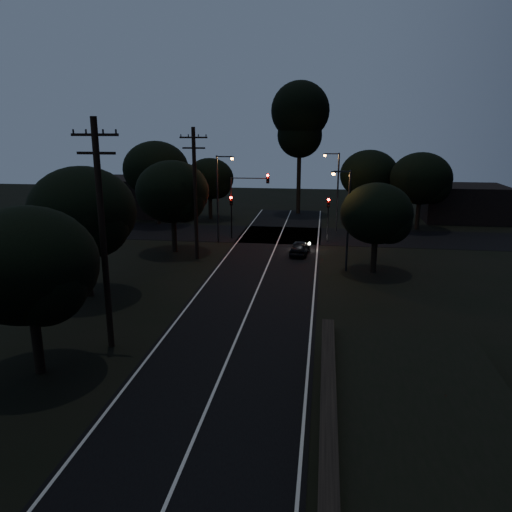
# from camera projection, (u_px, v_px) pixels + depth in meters

# --- Properties ---
(road_surface) EXTENTS (60.00, 70.00, 0.03)m
(road_surface) POSITION_uv_depth(u_px,v_px,m) (268.00, 264.00, 39.38)
(road_surface) COLOR black
(road_surface) RESTS_ON ground
(utility_pole_mid) EXTENTS (2.20, 0.30, 11.00)m
(utility_pole_mid) POSITION_uv_depth(u_px,v_px,m) (103.00, 233.00, 23.28)
(utility_pole_mid) COLOR black
(utility_pole_mid) RESTS_ON ground
(utility_pole_far) EXTENTS (2.20, 0.30, 10.50)m
(utility_pole_far) POSITION_uv_depth(u_px,v_px,m) (195.00, 192.00, 39.63)
(utility_pole_far) COLOR black
(utility_pole_far) RESTS_ON ground
(tree_left_b) EXTENTS (5.84, 5.84, 7.43)m
(tree_left_b) POSITION_uv_depth(u_px,v_px,m) (31.00, 269.00, 20.76)
(tree_left_b) COLOR black
(tree_left_b) RESTS_ON ground
(tree_left_c) EXTENTS (6.53, 6.53, 8.25)m
(tree_left_c) POSITION_uv_depth(u_px,v_px,m) (85.00, 214.00, 30.53)
(tree_left_c) COLOR black
(tree_left_c) RESTS_ON ground
(tree_left_d) EXTENTS (6.17, 6.17, 7.83)m
(tree_left_d) POSITION_uv_depth(u_px,v_px,m) (174.00, 193.00, 41.84)
(tree_left_d) COLOR black
(tree_left_d) RESTS_ON ground
(tree_far_nw) EXTENTS (5.54, 5.54, 7.01)m
(tree_far_nw) POSITION_uv_depth(u_px,v_px,m) (211.00, 180.00, 57.38)
(tree_far_nw) COLOR black
(tree_far_nw) RESTS_ON ground
(tree_far_w) EXTENTS (7.08, 7.08, 9.03)m
(tree_far_w) POSITION_uv_depth(u_px,v_px,m) (158.00, 171.00, 53.84)
(tree_far_w) COLOR black
(tree_far_w) RESTS_ON ground
(tree_far_ne) EXTENTS (6.37, 6.37, 8.05)m
(tree_far_ne) POSITION_uv_depth(u_px,v_px,m) (371.00, 176.00, 54.81)
(tree_far_ne) COLOR black
(tree_far_ne) RESTS_ON ground
(tree_far_e) EXTENTS (6.29, 6.29, 7.98)m
(tree_far_e) POSITION_uv_depth(u_px,v_px,m) (423.00, 180.00, 51.28)
(tree_far_e) COLOR black
(tree_far_e) RESTS_ON ground
(tree_right_a) EXTENTS (5.23, 5.23, 6.65)m
(tree_right_a) POSITION_uv_depth(u_px,v_px,m) (379.00, 215.00, 36.03)
(tree_right_a) COLOR black
(tree_right_a) RESTS_ON ground
(tall_pine) EXTENTS (6.94, 6.94, 15.77)m
(tall_pine) POSITION_uv_depth(u_px,v_px,m) (300.00, 119.00, 59.25)
(tall_pine) COLOR black
(tall_pine) RESTS_ON ground
(building_left) EXTENTS (10.00, 8.00, 4.40)m
(building_left) POSITION_uv_depth(u_px,v_px,m) (127.00, 196.00, 61.48)
(building_left) COLOR black
(building_left) RESTS_ON ground
(building_right) EXTENTS (9.00, 7.00, 4.00)m
(building_right) POSITION_uv_depth(u_px,v_px,m) (463.00, 203.00, 57.19)
(building_right) COLOR black
(building_right) RESTS_ON ground
(signal_left) EXTENTS (0.28, 0.35, 4.10)m
(signal_left) POSITION_uv_depth(u_px,v_px,m) (231.00, 209.00, 47.77)
(signal_left) COLOR black
(signal_left) RESTS_ON ground
(signal_right) EXTENTS (0.28, 0.35, 4.10)m
(signal_right) POSITION_uv_depth(u_px,v_px,m) (328.00, 211.00, 46.55)
(signal_right) COLOR black
(signal_right) RESTS_ON ground
(signal_mast) EXTENTS (3.70, 0.35, 6.25)m
(signal_mast) POSITION_uv_depth(u_px,v_px,m) (249.00, 194.00, 47.17)
(signal_mast) COLOR black
(signal_mast) RESTS_ON ground
(streetlight_a) EXTENTS (1.66, 0.26, 8.00)m
(streetlight_a) POSITION_uv_depth(u_px,v_px,m) (219.00, 193.00, 45.50)
(streetlight_a) COLOR black
(streetlight_a) RESTS_ON ground
(streetlight_b) EXTENTS (1.66, 0.26, 8.00)m
(streetlight_b) POSITION_uv_depth(u_px,v_px,m) (336.00, 187.00, 49.85)
(streetlight_b) COLOR black
(streetlight_b) RESTS_ON ground
(streetlight_c) EXTENTS (1.46, 0.26, 7.50)m
(streetlight_c) POSITION_uv_depth(u_px,v_px,m) (346.00, 214.00, 36.44)
(streetlight_c) COLOR black
(streetlight_c) RESTS_ON ground
(car) EXTENTS (1.77, 3.68, 1.21)m
(car) POSITION_uv_depth(u_px,v_px,m) (300.00, 248.00, 42.08)
(car) COLOR black
(car) RESTS_ON ground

